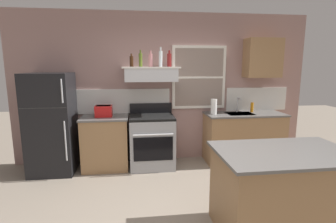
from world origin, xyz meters
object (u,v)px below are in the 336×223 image
bottle_olive_oil_square (141,60)px  stove_range (152,141)px  bottle_rose_pink (151,60)px  kitchen_island (282,192)px  bottle_brown_stout (132,61)px  dish_soap_bottle (252,107)px  refrigerator (52,124)px  paper_towel_roll (214,107)px  bottle_red_label_wine (169,60)px  bottle_clear_tall (161,58)px  toaster (104,111)px

bottle_olive_oil_square → stove_range: bearing=-25.3°
bottle_rose_pink → kitchen_island: size_ratio=0.19×
bottle_brown_stout → dish_soap_bottle: 2.36m
refrigerator → paper_towel_roll: refrigerator is taller
bottle_olive_oil_square → bottle_red_label_wine: size_ratio=1.00×
bottle_brown_stout → paper_towel_roll: size_ratio=0.82×
bottle_rose_pink → paper_towel_roll: bottle_rose_pink is taller
bottle_rose_pink → kitchen_island: bearing=-60.0°
bottle_olive_oil_square → bottle_clear_tall: (0.34, 0.03, 0.02)m
refrigerator → kitchen_island: 3.53m
stove_range → bottle_olive_oil_square: bottle_olive_oil_square is taller
bottle_clear_tall → paper_towel_roll: bottle_clear_tall is taller
stove_range → bottle_rose_pink: bearing=90.5°
paper_towel_roll → dish_soap_bottle: (0.77, 0.10, -0.04)m
bottle_rose_pink → dish_soap_bottle: size_ratio=1.49×
refrigerator → dish_soap_bottle: refrigerator is taller
toaster → kitchen_island: 2.96m
bottle_olive_oil_square → dish_soap_bottle: bottle_olive_oil_square is taller
bottle_brown_stout → paper_towel_roll: bearing=-4.2°
bottle_red_label_wine → paper_towel_roll: (0.79, -0.09, -0.82)m
kitchen_island → bottle_clear_tall: bearing=116.6°
bottle_rose_pink → stove_range: bearing=-89.5°
bottle_brown_stout → bottle_red_label_wine: size_ratio=0.79×
dish_soap_bottle → refrigerator: bearing=-177.4°
refrigerator → bottle_rose_pink: size_ratio=6.14×
stove_range → dish_soap_bottle: (1.88, 0.14, 0.54)m
refrigerator → toaster: size_ratio=5.56×
bottle_rose_pink → refrigerator: bearing=-175.0°
bottle_olive_oil_square → dish_soap_bottle: 2.23m
stove_range → bottle_rose_pink: bottle_rose_pink is taller
bottle_brown_stout → bottle_red_label_wine: (0.65, -0.02, 0.02)m
bottle_rose_pink → kitchen_island: (1.24, -2.14, -1.40)m
stove_range → bottle_brown_stout: bearing=156.4°
refrigerator → bottle_clear_tall: bearing=4.2°
stove_range → bottle_olive_oil_square: bearing=154.7°
bottle_brown_stout → refrigerator: bearing=-172.9°
bottle_olive_oil_square → paper_towel_roll: size_ratio=1.03×
bottle_clear_tall → kitchen_island: 2.78m
bottle_rose_pink → dish_soap_bottle: bottle_rose_pink is taller
stove_range → bottle_clear_tall: 1.43m
bottle_rose_pink → dish_soap_bottle: (1.88, 0.02, -0.86)m
stove_range → kitchen_island: (1.24, -2.02, -0.01)m
stove_range → kitchen_island: stove_range is taller
dish_soap_bottle → bottle_clear_tall: bearing=-179.1°
stove_range → bottle_red_label_wine: bearing=21.1°
bottle_clear_tall → bottle_red_label_wine: 0.15m
toaster → dish_soap_bottle: bearing=2.1°
toaster → bottle_olive_oil_square: bottle_olive_oil_square is taller
stove_range → paper_towel_roll: paper_towel_roll is taller
paper_towel_roll → bottle_brown_stout: bearing=175.8°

